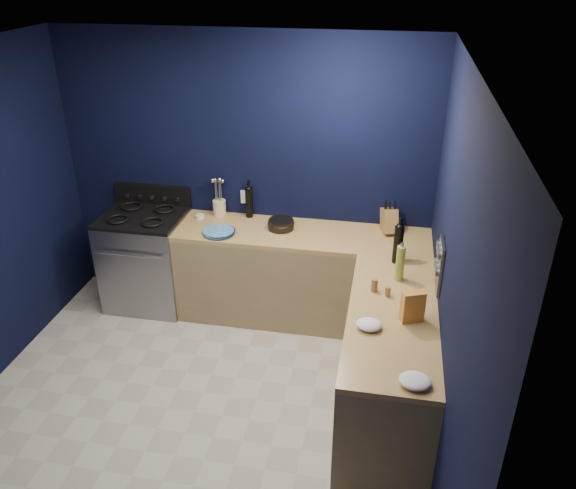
% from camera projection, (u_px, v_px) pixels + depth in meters
% --- Properties ---
extents(floor, '(3.50, 3.50, 0.02)m').
position_uv_depth(floor, '(195.00, 413.00, 4.41)').
color(floor, '#B2AC9C').
rests_on(floor, ground).
extents(ceiling, '(3.50, 3.50, 0.02)m').
position_uv_depth(ceiling, '(159.00, 63.00, 3.20)').
color(ceiling, silver).
rests_on(ceiling, ground).
extents(wall_back, '(3.50, 0.02, 2.60)m').
position_uv_depth(wall_back, '(245.00, 174.00, 5.34)').
color(wall_back, black).
rests_on(wall_back, ground).
extents(wall_right, '(0.02, 3.50, 2.60)m').
position_uv_depth(wall_right, '(451.00, 292.00, 3.52)').
color(wall_right, black).
rests_on(wall_right, ground).
extents(wall_front, '(3.50, 0.02, 2.60)m').
position_uv_depth(wall_front, '(25.00, 481.00, 2.27)').
color(wall_front, black).
rests_on(wall_front, ground).
extents(cab_back, '(2.30, 0.63, 0.86)m').
position_uv_depth(cab_back, '(302.00, 278.00, 5.36)').
color(cab_back, '#8A764F').
rests_on(cab_back, floor).
extents(top_back, '(2.30, 0.63, 0.04)m').
position_uv_depth(top_back, '(302.00, 235.00, 5.15)').
color(top_back, brown).
rests_on(top_back, cab_back).
extents(cab_right, '(0.63, 1.67, 0.86)m').
position_uv_depth(cab_right, '(387.00, 367.00, 4.22)').
color(cab_right, '#8A764F').
rests_on(cab_right, floor).
extents(top_right, '(0.63, 1.67, 0.04)m').
position_uv_depth(top_right, '(393.00, 316.00, 4.01)').
color(top_right, brown).
rests_on(top_right, cab_right).
extents(gas_range, '(0.76, 0.66, 0.92)m').
position_uv_depth(gas_range, '(148.00, 261.00, 5.58)').
color(gas_range, gray).
rests_on(gas_range, floor).
extents(oven_door, '(0.59, 0.02, 0.42)m').
position_uv_depth(oven_door, '(134.00, 278.00, 5.31)').
color(oven_door, black).
rests_on(oven_door, gas_range).
extents(cooktop, '(0.76, 0.66, 0.03)m').
position_uv_depth(cooktop, '(142.00, 217.00, 5.36)').
color(cooktop, black).
rests_on(cooktop, gas_range).
extents(backguard, '(0.76, 0.06, 0.20)m').
position_uv_depth(backguard, '(153.00, 195.00, 5.58)').
color(backguard, black).
rests_on(backguard, gas_range).
extents(spice_panel, '(0.02, 0.28, 0.38)m').
position_uv_depth(spice_panel, '(440.00, 265.00, 4.06)').
color(spice_panel, gray).
rests_on(spice_panel, wall_right).
extents(wall_outlet, '(0.09, 0.02, 0.13)m').
position_uv_depth(wall_outlet, '(246.00, 197.00, 5.42)').
color(wall_outlet, white).
rests_on(wall_outlet, wall_back).
extents(plate_stack, '(0.32, 0.32, 0.04)m').
position_uv_depth(plate_stack, '(219.00, 232.00, 5.12)').
color(plate_stack, teal).
rests_on(plate_stack, top_back).
extents(ramekin, '(0.09, 0.09, 0.03)m').
position_uv_depth(ramekin, '(200.00, 216.00, 5.42)').
color(ramekin, white).
rests_on(ramekin, top_back).
extents(utensil_crock, '(0.14, 0.14, 0.15)m').
position_uv_depth(utensil_crock, '(219.00, 208.00, 5.45)').
color(utensil_crock, beige).
rests_on(utensil_crock, top_back).
extents(wine_bottle_back, '(0.09, 0.09, 0.29)m').
position_uv_depth(wine_bottle_back, '(249.00, 203.00, 5.39)').
color(wine_bottle_back, black).
rests_on(wine_bottle_back, top_back).
extents(lemon_basket, '(0.29, 0.29, 0.09)m').
position_uv_depth(lemon_basket, '(281.00, 224.00, 5.20)').
color(lemon_basket, black).
rests_on(lemon_basket, top_back).
extents(knife_block, '(0.18, 0.28, 0.27)m').
position_uv_depth(knife_block, '(389.00, 221.00, 5.12)').
color(knife_block, brown).
rests_on(knife_block, top_back).
extents(wine_bottle_right, '(0.09, 0.09, 0.32)m').
position_uv_depth(wine_bottle_right, '(398.00, 245.00, 4.60)').
color(wine_bottle_right, black).
rests_on(wine_bottle_right, top_right).
extents(oil_bottle, '(0.08, 0.08, 0.29)m').
position_uv_depth(oil_bottle, '(400.00, 263.00, 4.35)').
color(oil_bottle, olive).
rests_on(oil_bottle, top_right).
extents(spice_jar_near, '(0.06, 0.06, 0.10)m').
position_uv_depth(spice_jar_near, '(374.00, 285.00, 4.25)').
color(spice_jar_near, olive).
rests_on(spice_jar_near, top_right).
extents(spice_jar_far, '(0.05, 0.05, 0.08)m').
position_uv_depth(spice_jar_far, '(388.00, 291.00, 4.19)').
color(spice_jar_far, olive).
rests_on(spice_jar_far, top_right).
extents(crouton_bag, '(0.17, 0.12, 0.23)m').
position_uv_depth(crouton_bag, '(413.00, 307.00, 3.88)').
color(crouton_bag, '#A32826').
rests_on(crouton_bag, top_right).
extents(towel_front, '(0.22, 0.21, 0.06)m').
position_uv_depth(towel_front, '(369.00, 325.00, 3.84)').
color(towel_front, white).
rests_on(towel_front, top_right).
extents(towel_end, '(0.20, 0.18, 0.06)m').
position_uv_depth(towel_end, '(415.00, 381.00, 3.35)').
color(towel_end, white).
rests_on(towel_end, top_right).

